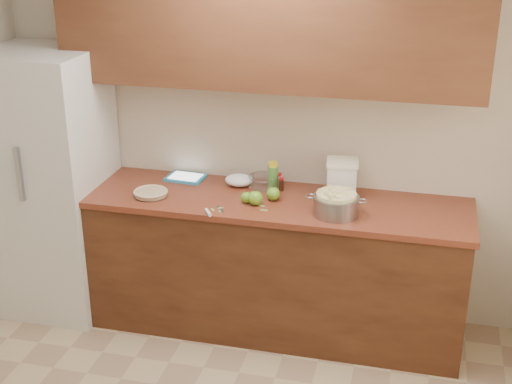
% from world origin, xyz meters
% --- Properties ---
extents(room_shell, '(3.60, 3.60, 3.60)m').
position_xyz_m(room_shell, '(0.00, 0.00, 1.30)').
color(room_shell, tan).
rests_on(room_shell, ground).
extents(counter_run, '(2.64, 0.68, 0.92)m').
position_xyz_m(counter_run, '(0.00, 1.48, 0.46)').
color(counter_run, '#592F19').
rests_on(counter_run, ground).
extents(upper_cabinets, '(2.60, 0.34, 0.70)m').
position_xyz_m(upper_cabinets, '(0.00, 1.63, 1.95)').
color(upper_cabinets, '#59311B').
rests_on(upper_cabinets, room_shell).
extents(fridge, '(0.70, 0.70, 1.80)m').
position_xyz_m(fridge, '(-1.44, 1.44, 0.90)').
color(fridge, silver).
rests_on(fridge, ground).
extents(pie, '(0.23, 0.23, 0.04)m').
position_xyz_m(pie, '(-0.69, 1.35, 0.94)').
color(pie, silver).
rests_on(pie, counter_run).
extents(colander, '(0.37, 0.28, 0.14)m').
position_xyz_m(colander, '(0.49, 1.34, 0.99)').
color(colander, gray).
rests_on(colander, counter_run).
extents(flour_canister, '(0.22, 0.22, 0.24)m').
position_xyz_m(flour_canister, '(0.49, 1.62, 1.04)').
color(flour_canister, white).
rests_on(flour_canister, counter_run).
extents(tablet, '(0.26, 0.21, 0.02)m').
position_xyz_m(tablet, '(-0.57, 1.69, 0.93)').
color(tablet, '#2996C9').
rests_on(tablet, counter_run).
extents(paring_knife, '(0.12, 0.18, 0.02)m').
position_xyz_m(paring_knife, '(-0.25, 1.17, 0.93)').
color(paring_knife, gray).
rests_on(paring_knife, counter_run).
extents(lemon_bottle, '(0.07, 0.07, 0.19)m').
position_xyz_m(lemon_bottle, '(0.04, 1.65, 1.01)').
color(lemon_bottle, '#4C8C38').
rests_on(lemon_bottle, counter_run).
extents(cinnamon_shaker, '(0.04, 0.04, 0.10)m').
position_xyz_m(cinnamon_shaker, '(0.07, 1.68, 0.97)').
color(cinnamon_shaker, beige).
rests_on(cinnamon_shaker, counter_run).
extents(vanilla_bottle, '(0.03, 0.03, 0.09)m').
position_xyz_m(vanilla_bottle, '(0.10, 1.63, 0.96)').
color(vanilla_bottle, black).
rests_on(vanilla_bottle, counter_run).
extents(mixing_bowl, '(0.21, 0.21, 0.08)m').
position_xyz_m(mixing_bowl, '(-0.02, 1.67, 0.96)').
color(mixing_bowl, silver).
rests_on(mixing_bowl, counter_run).
extents(paper_towel, '(0.22, 0.20, 0.08)m').
position_xyz_m(paper_towel, '(-0.19, 1.65, 0.96)').
color(paper_towel, white).
rests_on(paper_towel, counter_run).
extents(apple_left, '(0.07, 0.07, 0.08)m').
position_xyz_m(apple_left, '(-0.07, 1.38, 0.96)').
color(apple_left, '#629E23').
rests_on(apple_left, counter_run).
extents(apple_center, '(0.09, 0.09, 0.10)m').
position_xyz_m(apple_center, '(0.08, 1.46, 0.96)').
color(apple_center, '#629E23').
rests_on(apple_center, counter_run).
extents(apple_front, '(0.09, 0.09, 0.10)m').
position_xyz_m(apple_front, '(-0.01, 1.36, 0.96)').
color(apple_front, '#629E23').
rests_on(apple_front, counter_run).
extents(peel_a, '(0.05, 0.02, 0.00)m').
position_xyz_m(peel_a, '(0.06, 1.29, 0.92)').
color(peel_a, '#85A751').
rests_on(peel_a, counter_run).
extents(peel_b, '(0.04, 0.04, 0.00)m').
position_xyz_m(peel_b, '(-0.09, 1.41, 0.92)').
color(peel_b, '#85A751').
rests_on(peel_b, counter_run).
extents(peel_c, '(0.04, 0.04, 0.00)m').
position_xyz_m(peel_c, '(-0.20, 1.26, 0.92)').
color(peel_c, '#85A751').
rests_on(peel_c, counter_run).
extents(peel_d, '(0.02, 0.03, 0.00)m').
position_xyz_m(peel_d, '(-0.19, 1.21, 0.92)').
color(peel_d, '#85A751').
rests_on(peel_d, counter_run).
extents(peel_e, '(0.05, 0.04, 0.00)m').
position_xyz_m(peel_e, '(0.03, 1.36, 0.92)').
color(peel_e, '#85A751').
rests_on(peel_e, counter_run).
extents(peel_f, '(0.03, 0.04, 0.00)m').
position_xyz_m(peel_f, '(-0.24, 1.23, 0.92)').
color(peel_f, '#85A751').
rests_on(peel_f, counter_run).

